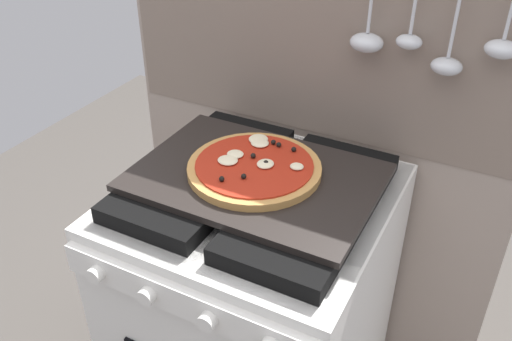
% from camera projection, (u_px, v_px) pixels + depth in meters
% --- Properties ---
extents(kitchen_backsplash, '(1.10, 0.09, 1.55)m').
position_uv_depth(kitchen_backsplash, '(312.00, 154.00, 1.56)').
color(kitchen_backsplash, gray).
rests_on(kitchen_backsplash, ground_plane).
extents(stove, '(0.60, 0.64, 0.90)m').
position_uv_depth(stove, '(256.00, 318.00, 1.49)').
color(stove, white).
rests_on(stove, ground_plane).
extents(baking_tray, '(0.54, 0.38, 0.02)m').
position_uv_depth(baking_tray, '(256.00, 177.00, 1.25)').
color(baking_tray, black).
rests_on(baking_tray, stove).
extents(pizza_left, '(0.30, 0.30, 0.03)m').
position_uv_depth(pizza_left, '(254.00, 167.00, 1.24)').
color(pizza_left, '#C18947').
rests_on(pizza_left, baking_tray).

